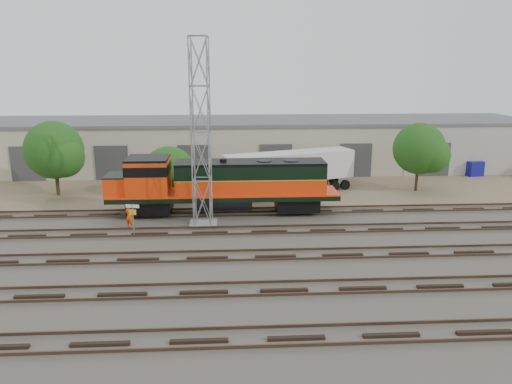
{
  "coord_description": "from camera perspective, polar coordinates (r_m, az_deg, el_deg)",
  "views": [
    {
      "loc": [
        -2.71,
        -30.32,
        11.1
      ],
      "look_at": [
        -0.75,
        4.0,
        2.2
      ],
      "focal_mm": 35.0,
      "sensor_mm": 36.0,
      "label": 1
    }
  ],
  "objects": [
    {
      "name": "tree_west",
      "position": [
        45.47,
        -21.85,
        4.28
      ],
      "size": [
        5.15,
        4.91,
        6.42
      ],
      "color": "#382619",
      "rests_on": "ground"
    },
    {
      "name": "locomotive",
      "position": [
        37.36,
        -4.18,
        0.97
      ],
      "size": [
        17.22,
        3.02,
        4.14
      ],
      "color": "black",
      "rests_on": "tracks"
    },
    {
      "name": "tree_mid",
      "position": [
        42.77,
        -9.61,
        1.91
      ],
      "size": [
        4.84,
        4.61,
        4.61
      ],
      "color": "#382619",
      "rests_on": "ground"
    },
    {
      "name": "ground",
      "position": [
        32.4,
        1.74,
        -5.52
      ],
      "size": [
        140.0,
        140.0,
        0.0
      ],
      "primitive_type": "plane",
      "color": "#47423A",
      "rests_on": "ground"
    },
    {
      "name": "dirt_strip",
      "position": [
        46.74,
        0.15,
        0.79
      ],
      "size": [
        80.0,
        16.0,
        0.02
      ],
      "primitive_type": "cube",
      "color": "#726047",
      "rests_on": "ground"
    },
    {
      "name": "sign_post",
      "position": [
        33.59,
        -13.9,
        -2.43
      ],
      "size": [
        0.9,
        0.22,
        2.22
      ],
      "color": "gray",
      "rests_on": "ground"
    },
    {
      "name": "semi_trailer",
      "position": [
        43.78,
        4.17,
        2.84
      ],
      "size": [
        11.84,
        6.07,
        3.61
      ],
      "rotation": [
        0.0,
        0.0,
        0.34
      ],
      "color": "silver",
      "rests_on": "ground"
    },
    {
      "name": "worker",
      "position": [
        35.62,
        -14.27,
        -2.67
      ],
      "size": [
        0.73,
        0.62,
        1.7
      ],
      "primitive_type": "imported",
      "rotation": [
        0.0,
        0.0,
        2.73
      ],
      "color": "#E74E0C",
      "rests_on": "ground"
    },
    {
      "name": "signal_tower",
      "position": [
        34.02,
        -6.31,
        6.23
      ],
      "size": [
        1.89,
        1.89,
        12.81
      ],
      "rotation": [
        0.0,
        0.0,
        -0.09
      ],
      "color": "gray",
      "rests_on": "ground"
    },
    {
      "name": "warehouse",
      "position": [
        54.03,
        -0.3,
        5.52
      ],
      "size": [
        58.4,
        10.4,
        5.3
      ],
      "color": "#BDB29E",
      "rests_on": "ground"
    },
    {
      "name": "tree_east",
      "position": [
        46.09,
        18.47,
        4.56
      ],
      "size": [
        4.75,
        4.52,
        6.1
      ],
      "color": "#382619",
      "rests_on": "ground"
    },
    {
      "name": "tracks",
      "position": [
        29.58,
        2.25,
        -7.37
      ],
      "size": [
        80.0,
        20.4,
        0.28
      ],
      "color": "black",
      "rests_on": "ground"
    },
    {
      "name": "dumpster_blue",
      "position": [
        55.36,
        23.53,
        2.52
      ],
      "size": [
        1.9,
        1.83,
        1.5
      ],
      "primitive_type": "cube",
      "rotation": [
        0.0,
        0.0,
        0.23
      ],
      "color": "navy",
      "rests_on": "ground"
    }
  ]
}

